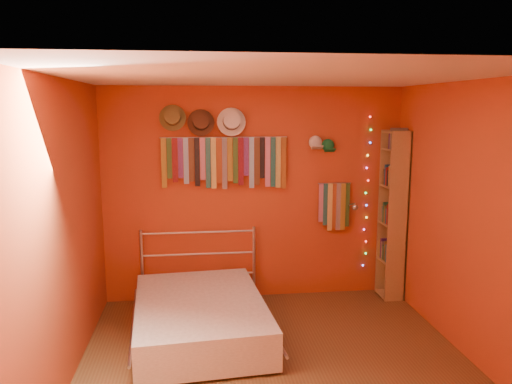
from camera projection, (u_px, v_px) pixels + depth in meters
name	position (u px, v px, depth m)	size (l,w,h in m)	color
ground	(278.00, 369.00, 4.36)	(3.50, 3.50, 0.00)	brown
back_wall	(254.00, 194.00, 5.86)	(3.50, 0.02, 2.50)	#A3361A
right_wall	(476.00, 224.00, 4.36)	(0.02, 3.50, 2.50)	#A3361A
left_wall	(61.00, 237.00, 3.94)	(0.02, 3.50, 2.50)	#A3361A
ceiling	(280.00, 77.00, 3.94)	(3.50, 3.50, 0.02)	white
tie_rack	(226.00, 160.00, 5.69)	(1.45, 0.03, 0.60)	#B4B4B9
small_tie_rack	(335.00, 205.00, 5.94)	(0.40, 0.03, 0.58)	#B4B4B9
fedora_olive	(172.00, 117.00, 5.51)	(0.30, 0.16, 0.29)	brown
fedora_brown	(201.00, 122.00, 5.55)	(0.30, 0.16, 0.30)	#462819
fedora_white	(232.00, 121.00, 5.59)	(0.32, 0.18, 0.32)	silver
cap_white	(315.00, 142.00, 5.79)	(0.17, 0.21, 0.17)	silver
cap_green	(328.00, 145.00, 5.82)	(0.16, 0.20, 0.16)	#1C7E3B
fairy_lights	(367.00, 193.00, 5.99)	(0.06, 0.02, 1.83)	#FF3333
reading_lamp	(354.00, 207.00, 5.79)	(0.07, 0.31, 0.09)	#B4B4B9
bookshelf	(396.00, 214.00, 5.88)	(0.25, 0.34, 2.00)	olive
bed	(200.00, 317.00, 4.95)	(1.47, 1.88, 0.88)	#B4B4B9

